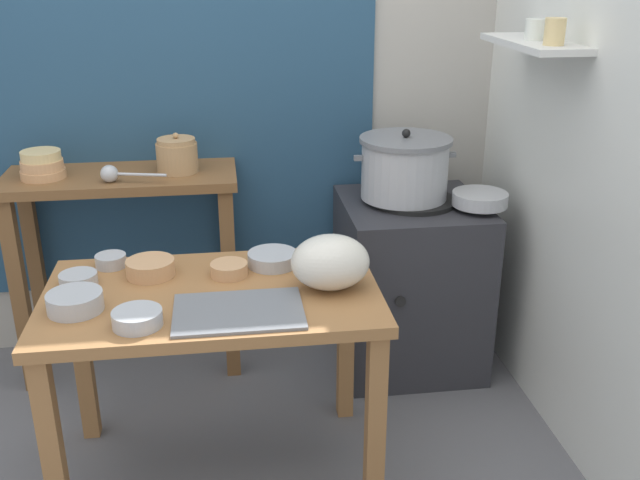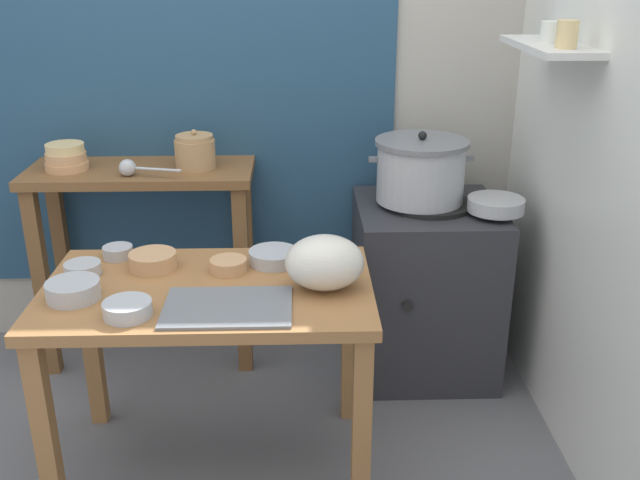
{
  "view_description": "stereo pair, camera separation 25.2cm",
  "coord_description": "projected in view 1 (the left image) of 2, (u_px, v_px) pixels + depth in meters",
  "views": [
    {
      "loc": [
        0.12,
        -2.15,
        1.75
      ],
      "look_at": [
        0.44,
        0.18,
        0.82
      ],
      "focal_mm": 40.61,
      "sensor_mm": 36.0,
      "label": 1
    },
    {
      "loc": [
        0.37,
        -2.17,
        1.75
      ],
      "look_at": [
        0.44,
        0.18,
        0.82
      ],
      "focal_mm": 40.61,
      "sensor_mm": 36.0,
      "label": 2
    }
  ],
  "objects": [
    {
      "name": "steamer_pot",
      "position": [
        405.0,
        168.0,
        3.05
      ],
      "size": [
        0.44,
        0.39,
        0.3
      ],
      "color": "#B7BABF",
      "rests_on": "stove_block"
    },
    {
      "name": "plastic_bag",
      "position": [
        330.0,
        262.0,
        2.37
      ],
      "size": [
        0.26,
        0.22,
        0.18
      ],
      "primitive_type": "ellipsoid",
      "color": "silver",
      "rests_on": "prep_table"
    },
    {
      "name": "prep_bowl_4",
      "position": [
        272.0,
        258.0,
        2.56
      ],
      "size": [
        0.18,
        0.18,
        0.05
      ],
      "color": "#B7BABF",
      "rests_on": "prep_table"
    },
    {
      "name": "stove_block",
      "position": [
        409.0,
        283.0,
        3.23
      ],
      "size": [
        0.6,
        0.61,
        0.78
      ],
      "color": "#2D2D33",
      "rests_on": "ground"
    },
    {
      "name": "prep_bowl_2",
      "position": [
        78.0,
        279.0,
        2.41
      ],
      "size": [
        0.13,
        0.13,
        0.04
      ],
      "color": "#B7BABF",
      "rests_on": "prep_table"
    },
    {
      "name": "prep_bowl_5",
      "position": [
        75.0,
        301.0,
        2.23
      ],
      "size": [
        0.17,
        0.17,
        0.06
      ],
      "color": "#B7BABF",
      "rests_on": "prep_table"
    },
    {
      "name": "wide_pan",
      "position": [
        480.0,
        199.0,
        2.99
      ],
      "size": [
        0.23,
        0.23,
        0.05
      ],
      "primitive_type": "cylinder",
      "color": "#B7BABF",
      "rests_on": "stove_block"
    },
    {
      "name": "prep_bowl_3",
      "position": [
        111.0,
        260.0,
        2.55
      ],
      "size": [
        0.11,
        0.11,
        0.04
      ],
      "color": "#B7BABF",
      "rests_on": "prep_table"
    },
    {
      "name": "prep_bowl_6",
      "position": [
        229.0,
        269.0,
        2.48
      ],
      "size": [
        0.13,
        0.13,
        0.04
      ],
      "color": "tan",
      "rests_on": "prep_table"
    },
    {
      "name": "prep_table",
      "position": [
        214.0,
        321.0,
        2.42
      ],
      "size": [
        1.1,
        0.66,
        0.72
      ],
      "color": "#9E6B3D",
      "rests_on": "ground"
    },
    {
      "name": "serving_tray",
      "position": [
        239.0,
        311.0,
        2.23
      ],
      "size": [
        0.4,
        0.28,
        0.01
      ],
      "primitive_type": "cube",
      "color": "slate",
      "rests_on": "prep_table"
    },
    {
      "name": "bowl_stack_enamel",
      "position": [
        42.0,
        165.0,
        2.93
      ],
      "size": [
        0.18,
        0.18,
        0.11
      ],
      "color": "tan",
      "rests_on": "back_shelf_table"
    },
    {
      "name": "back_shelf_table",
      "position": [
        125.0,
        224.0,
        3.08
      ],
      "size": [
        0.96,
        0.4,
        0.9
      ],
      "color": "brown",
      "rests_on": "ground"
    },
    {
      "name": "prep_bowl_0",
      "position": [
        137.0,
        318.0,
        2.14
      ],
      "size": [
        0.15,
        0.15,
        0.05
      ],
      "color": "#B7BABF",
      "rests_on": "prep_table"
    },
    {
      "name": "prep_bowl_7",
      "position": [
        323.0,
        252.0,
        2.62
      ],
      "size": [
        0.13,
        0.13,
        0.05
      ],
      "color": "#B7BABF",
      "rests_on": "prep_table"
    },
    {
      "name": "clay_pot",
      "position": [
        177.0,
        155.0,
        3.01
      ],
      "size": [
        0.17,
        0.17,
        0.17
      ],
      "color": "tan",
      "rests_on": "back_shelf_table"
    },
    {
      "name": "wall_back",
      "position": [
        210.0,
        64.0,
        3.15
      ],
      "size": [
        4.4,
        0.12,
        2.6
      ],
      "color": "#B2ADA3",
      "rests_on": "ground"
    },
    {
      "name": "prep_bowl_1",
      "position": [
        150.0,
        267.0,
        2.48
      ],
      "size": [
        0.17,
        0.17,
        0.06
      ],
      "color": "tan",
      "rests_on": "prep_table"
    },
    {
      "name": "wall_right",
      "position": [
        594.0,
        94.0,
        2.49
      ],
      "size": [
        0.3,
        3.2,
        2.6
      ],
      "color": "silver",
      "rests_on": "ground"
    },
    {
      "name": "ladle",
      "position": [
        112.0,
        174.0,
        2.88
      ],
      "size": [
        0.26,
        0.09,
        0.07
      ],
      "color": "#B7BABF",
      "rests_on": "back_shelf_table"
    },
    {
      "name": "ground_plane",
      "position": [
        206.0,
        475.0,
        2.61
      ],
      "size": [
        9.0,
        9.0,
        0.0
      ],
      "primitive_type": "plane",
      "color": "slate"
    }
  ]
}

